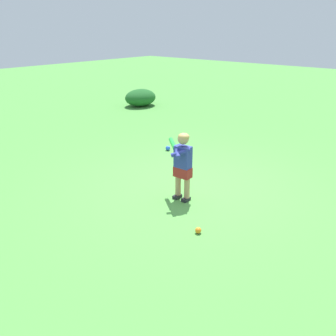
{
  "coord_description": "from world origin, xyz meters",
  "views": [
    {
      "loc": [
        -4.56,
        -3.35,
        2.57
      ],
      "look_at": [
        -0.52,
        0.13,
        0.45
      ],
      "focal_mm": 38.52,
      "sensor_mm": 36.0,
      "label": 1
    }
  ],
  "objects": [
    {
      "name": "child_batter",
      "position": [
        -0.52,
        -0.16,
        0.65
      ],
      "size": [
        0.44,
        0.58,
        1.08
      ],
      "color": "#232328",
      "rests_on": "ground"
    },
    {
      "name": "ground_plane",
      "position": [
        0.0,
        0.0,
        0.0
      ],
      "size": [
        40.0,
        40.0,
        0.0
      ],
      "primitive_type": "plane",
      "color": "#519942"
    },
    {
      "name": "shrub_left_background",
      "position": [
        4.09,
        5.34,
        0.28
      ],
      "size": [
        1.14,
        0.92,
        0.56
      ],
      "primitive_type": "ellipsoid",
      "color": "#1E5B23",
      "rests_on": "ground"
    },
    {
      "name": "play_ball_far_left",
      "position": [
        1.13,
        1.56,
        0.05
      ],
      "size": [
        0.1,
        0.1,
        0.1
      ],
      "primitive_type": "sphere",
      "color": "blue",
      "rests_on": "ground"
    },
    {
      "name": "play_ball_near_batter",
      "position": [
        -1.18,
        -0.96,
        0.04
      ],
      "size": [
        0.08,
        0.08,
        0.08
      ],
      "primitive_type": "sphere",
      "color": "orange",
      "rests_on": "ground"
    }
  ]
}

